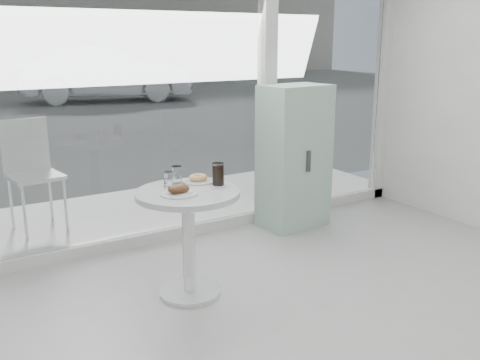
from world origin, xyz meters
TOP-DOWN VIEW (x-y plane):
  - storefront at (0.07, 3.00)m, footprint 5.00×0.14m
  - main_table at (-0.50, 1.90)m, footprint 0.72×0.72m
  - patio_deck at (0.00, 3.80)m, footprint 5.60×1.60m
  - mint_cabinet at (1.03, 2.71)m, footprint 0.66×0.47m
  - patio_chair at (-1.16, 3.83)m, footprint 0.50×0.50m
  - car_silver at (2.92, 14.27)m, footprint 4.99×2.70m
  - plate_fritter at (-0.59, 1.85)m, footprint 0.25×0.25m
  - plate_donut at (-0.33, 2.07)m, footprint 0.23×0.23m
  - water_tumbler_a at (-0.56, 2.07)m, footprint 0.07×0.07m
  - water_tumbler_b at (-0.47, 2.13)m, footprint 0.08×0.08m
  - cola_glass at (-0.24, 1.92)m, footprint 0.08×0.08m

SIDE VIEW (x-z plane):
  - patio_deck at x=0.00m, z-range 0.00..0.05m
  - main_table at x=-0.50m, z-range 0.17..0.94m
  - patio_chair at x=-1.16m, z-range 0.12..1.13m
  - mint_cabinet at x=1.03m, z-range 0.00..1.37m
  - car_silver at x=2.92m, z-range 0.00..1.56m
  - plate_donut at x=-0.33m, z-range 0.76..0.82m
  - plate_fritter at x=-0.59m, z-range 0.76..0.83m
  - water_tumbler_a at x=-0.56m, z-range 0.76..0.87m
  - water_tumbler_b at x=-0.47m, z-range 0.76..0.89m
  - cola_glass at x=-0.24m, z-range 0.77..0.93m
  - storefront at x=0.07m, z-range 0.21..3.21m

